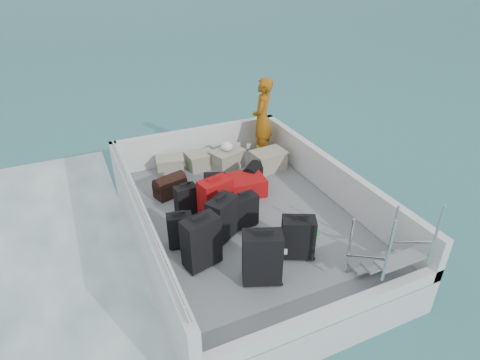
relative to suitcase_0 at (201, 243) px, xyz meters
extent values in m
plane|color=#1B585F|center=(1.08, 0.83, -1.02)|extent=(160.00, 160.00, 0.00)
cube|color=silver|center=(1.08, 0.83, -0.72)|extent=(3.60, 5.00, 0.60)
cube|color=gray|center=(1.08, 0.83, -0.41)|extent=(3.30, 4.70, 0.02)
cube|color=silver|center=(-0.65, 0.83, -0.05)|extent=(0.14, 5.00, 0.70)
cube|color=silver|center=(2.81, 0.83, -0.05)|extent=(0.14, 5.00, 0.70)
cube|color=silver|center=(1.08, 3.26, -0.05)|extent=(3.60, 0.14, 0.70)
cube|color=silver|center=(1.08, -1.60, -0.30)|extent=(3.60, 0.14, 0.20)
cylinder|color=silver|center=(-0.65, 0.83, 0.35)|extent=(0.04, 4.80, 0.04)
cube|color=black|center=(0.00, 0.00, 0.00)|extent=(0.57, 0.41, 0.79)
cube|color=black|center=(-0.15, 0.53, -0.11)|extent=(0.41, 0.29, 0.57)
cube|color=black|center=(0.20, 1.34, -0.13)|extent=(0.39, 0.26, 0.53)
cube|color=black|center=(0.63, -0.64, 0.00)|extent=(0.60, 0.48, 0.79)
cube|color=black|center=(0.50, 0.46, -0.04)|extent=(0.56, 0.50, 0.72)
cube|color=#A00C0C|center=(0.61, 1.01, -0.04)|extent=(0.58, 0.42, 0.72)
cube|color=black|center=(1.34, -0.40, -0.07)|extent=(0.55, 0.46, 0.66)
cube|color=black|center=(0.95, 0.61, -0.11)|extent=(0.43, 0.27, 0.58)
cube|color=#A00C0C|center=(1.30, 1.53, -0.23)|extent=(0.90, 0.63, 0.34)
cube|color=gray|center=(0.35, 2.88, -0.24)|extent=(0.58, 0.45, 0.31)
cube|color=gray|center=(0.98, 2.80, -0.24)|extent=(0.55, 0.40, 0.32)
cube|color=gray|center=(1.48, 2.59, -0.21)|extent=(0.71, 0.59, 0.37)
cube|color=gray|center=(2.22, 2.16, -0.20)|extent=(0.68, 0.50, 0.39)
ellipsoid|color=gold|center=(2.53, 3.03, -0.29)|extent=(0.28, 0.26, 0.22)
ellipsoid|color=white|center=(1.48, 2.59, 0.06)|extent=(0.24, 0.24, 0.18)
imported|color=#C87012|center=(2.38, 2.79, 0.47)|extent=(0.72, 0.76, 1.74)
camera|label=1|loc=(-1.33, -4.25, 3.55)|focal=30.00mm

